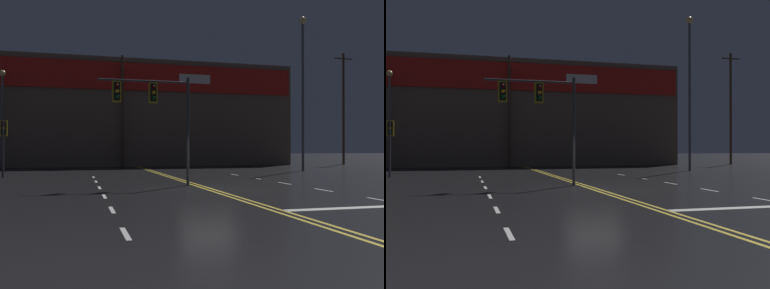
# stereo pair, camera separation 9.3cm
# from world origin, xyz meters

# --- Properties ---
(ground_plane) EXTENTS (200.00, 200.00, 0.00)m
(ground_plane) POSITION_xyz_m (0.00, 0.00, 0.00)
(ground_plane) COLOR black
(road_markings) EXTENTS (13.86, 60.00, 0.01)m
(road_markings) POSITION_xyz_m (0.84, -1.23, 0.00)
(road_markings) COLOR gold
(road_markings) RESTS_ON ground
(traffic_signal_median) EXTENTS (4.36, 0.36, 5.24)m
(traffic_signal_median) POSITION_xyz_m (-2.24, 1.85, 3.99)
(traffic_signal_median) COLOR #38383D
(traffic_signal_median) RESTS_ON ground
(traffic_signal_corner_northwest) EXTENTS (0.42, 0.36, 3.53)m
(traffic_signal_corner_northwest) POSITION_xyz_m (-10.04, 10.18, 2.60)
(traffic_signal_corner_northwest) COLOR #38383D
(traffic_signal_corner_northwest) RESTS_ON ground
(streetlight_near_left) EXTENTS (0.56, 0.56, 8.63)m
(streetlight_near_left) POSITION_xyz_m (-11.97, 22.20, 5.58)
(streetlight_near_left) COLOR #59595E
(streetlight_near_left) RESTS_ON ground
(streetlight_median_approach) EXTENTS (0.56, 0.56, 12.31)m
(streetlight_median_approach) POSITION_xyz_m (11.79, 12.42, 7.58)
(streetlight_median_approach) COLOR #59595E
(streetlight_median_approach) RESTS_ON ground
(building_backdrop) EXTENTS (33.02, 10.23, 10.59)m
(building_backdrop) POSITION_xyz_m (0.00, 28.26, 5.31)
(building_backdrop) COLOR brown
(building_backdrop) RESTS_ON ground
(utility_pole_row) EXTENTS (47.97, 0.26, 12.21)m
(utility_pole_row) POSITION_xyz_m (0.11, 22.74, 5.87)
(utility_pole_row) COLOR #4C3828
(utility_pole_row) RESTS_ON ground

